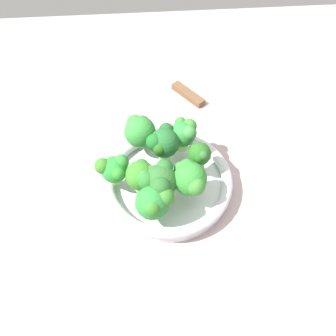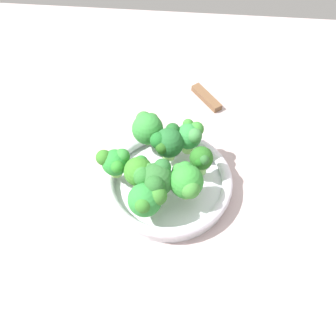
{
  "view_description": "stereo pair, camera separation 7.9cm",
  "coord_description": "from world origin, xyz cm",
  "px_view_note": "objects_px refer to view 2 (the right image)",
  "views": [
    {
      "loc": [
        -5.88,
        -47.18,
        69.94
      ],
      "look_at": [
        -2.29,
        0.75,
        6.93
      ],
      "focal_mm": 44.16,
      "sensor_mm": 36.0,
      "label": 1
    },
    {
      "loc": [
        2.04,
        -47.12,
        69.94
      ],
      "look_at": [
        -2.29,
        0.75,
        6.93
      ],
      "focal_mm": 44.16,
      "sensor_mm": 36.0,
      "label": 2
    }
  ],
  "objects_px": {
    "broccoli_floret_1": "(167,142)",
    "broccoli_floret_2": "(201,160)",
    "broccoli_floret_4": "(140,172)",
    "broccoli_floret_7": "(156,180)",
    "broccoli_floret_3": "(147,127)",
    "bowl": "(168,183)",
    "knife": "(195,87)",
    "broccoli_floret_6": "(186,181)",
    "broccoli_floret_5": "(190,135)",
    "broccoli_floret_0": "(147,199)",
    "broccoli_floret_8": "(115,162)"
  },
  "relations": [
    {
      "from": "broccoli_floret_2",
      "to": "broccoli_floret_8",
      "type": "bearing_deg",
      "value": -173.55
    },
    {
      "from": "broccoli_floret_5",
      "to": "knife",
      "type": "relative_size",
      "value": 0.32
    },
    {
      "from": "broccoli_floret_0",
      "to": "broccoli_floret_5",
      "type": "bearing_deg",
      "value": 66.73
    },
    {
      "from": "broccoli_floret_7",
      "to": "broccoli_floret_5",
      "type": "bearing_deg",
      "value": 64.25
    },
    {
      "from": "broccoli_floret_1",
      "to": "broccoli_floret_2",
      "type": "height_order",
      "value": "broccoli_floret_1"
    },
    {
      "from": "broccoli_floret_4",
      "to": "broccoli_floret_6",
      "type": "distance_m",
      "value": 0.09
    },
    {
      "from": "broccoli_floret_1",
      "to": "broccoli_floret_8",
      "type": "relative_size",
      "value": 1.14
    },
    {
      "from": "broccoli_floret_1",
      "to": "broccoli_floret_5",
      "type": "xyz_separation_m",
      "value": [
        0.04,
        0.02,
        -0.0
      ]
    },
    {
      "from": "bowl",
      "to": "broccoli_floret_3",
      "type": "distance_m",
      "value": 0.12
    },
    {
      "from": "broccoli_floret_6",
      "to": "broccoli_floret_2",
      "type": "bearing_deg",
      "value": 66.71
    },
    {
      "from": "broccoli_floret_0",
      "to": "broccoli_floret_4",
      "type": "height_order",
      "value": "same"
    },
    {
      "from": "broccoli_floret_1",
      "to": "broccoli_floret_6",
      "type": "distance_m",
      "value": 0.1
    },
    {
      "from": "broccoli_floret_4",
      "to": "broccoli_floret_5",
      "type": "xyz_separation_m",
      "value": [
        0.09,
        0.1,
        0.0
      ]
    },
    {
      "from": "bowl",
      "to": "broccoli_floret_5",
      "type": "distance_m",
      "value": 0.11
    },
    {
      "from": "broccoli_floret_6",
      "to": "broccoli_floret_7",
      "type": "xyz_separation_m",
      "value": [
        -0.06,
        -0.0,
        0.0
      ]
    },
    {
      "from": "broccoli_floret_4",
      "to": "broccoli_floret_8",
      "type": "height_order",
      "value": "broccoli_floret_4"
    },
    {
      "from": "broccoli_floret_2",
      "to": "broccoli_floret_6",
      "type": "xyz_separation_m",
      "value": [
        -0.03,
        -0.06,
        0.01
      ]
    },
    {
      "from": "bowl",
      "to": "broccoli_floret_0",
      "type": "bearing_deg",
      "value": -109.97
    },
    {
      "from": "broccoli_floret_3",
      "to": "broccoli_floret_6",
      "type": "xyz_separation_m",
      "value": [
        0.09,
        -0.13,
        0.01
      ]
    },
    {
      "from": "bowl",
      "to": "broccoli_floret_2",
      "type": "distance_m",
      "value": 0.09
    },
    {
      "from": "bowl",
      "to": "broccoli_floret_4",
      "type": "bearing_deg",
      "value": -155.59
    },
    {
      "from": "broccoli_floret_1",
      "to": "broccoli_floret_5",
      "type": "bearing_deg",
      "value": 28.05
    },
    {
      "from": "broccoli_floret_1",
      "to": "broccoli_floret_2",
      "type": "bearing_deg",
      "value": -25.9
    },
    {
      "from": "knife",
      "to": "broccoli_floret_1",
      "type": "bearing_deg",
      "value": -100.09
    },
    {
      "from": "broccoli_floret_0",
      "to": "knife",
      "type": "relative_size",
      "value": 0.32
    },
    {
      "from": "broccoli_floret_3",
      "to": "broccoli_floret_8",
      "type": "distance_m",
      "value": 0.11
    },
    {
      "from": "broccoli_floret_0",
      "to": "broccoli_floret_6",
      "type": "height_order",
      "value": "broccoli_floret_6"
    },
    {
      "from": "broccoli_floret_0",
      "to": "broccoli_floret_7",
      "type": "bearing_deg",
      "value": 74.6
    },
    {
      "from": "bowl",
      "to": "broccoli_floret_6",
      "type": "distance_m",
      "value": 0.09
    },
    {
      "from": "broccoli_floret_1",
      "to": "broccoli_floret_8",
      "type": "distance_m",
      "value": 0.11
    },
    {
      "from": "broccoli_floret_0",
      "to": "broccoli_floret_1",
      "type": "xyz_separation_m",
      "value": [
        0.02,
        0.13,
        0.0
      ]
    },
    {
      "from": "broccoli_floret_1",
      "to": "broccoli_floret_2",
      "type": "distance_m",
      "value": 0.08
    },
    {
      "from": "broccoli_floret_8",
      "to": "broccoli_floret_0",
      "type": "bearing_deg",
      "value": -48.46
    },
    {
      "from": "broccoli_floret_0",
      "to": "broccoli_floret_5",
      "type": "distance_m",
      "value": 0.17
    },
    {
      "from": "broccoli_floret_1",
      "to": "broccoli_floret_3",
      "type": "relative_size",
      "value": 1.04
    },
    {
      "from": "broccoli_floret_0",
      "to": "broccoli_floret_1",
      "type": "distance_m",
      "value": 0.14
    },
    {
      "from": "broccoli_floret_3",
      "to": "broccoli_floret_8",
      "type": "xyz_separation_m",
      "value": [
        -0.05,
        -0.09,
        -0.0
      ]
    },
    {
      "from": "broccoli_floret_3",
      "to": "knife",
      "type": "height_order",
      "value": "broccoli_floret_3"
    },
    {
      "from": "broccoli_floret_2",
      "to": "broccoli_floret_6",
      "type": "distance_m",
      "value": 0.06
    },
    {
      "from": "bowl",
      "to": "knife",
      "type": "xyz_separation_m",
      "value": [
        0.04,
        0.31,
        -0.01
      ]
    },
    {
      "from": "broccoli_floret_4",
      "to": "broccoli_floret_7",
      "type": "bearing_deg",
      "value": -31.28
    },
    {
      "from": "broccoli_floret_1",
      "to": "broccoli_floret_5",
      "type": "relative_size",
      "value": 1.05
    },
    {
      "from": "broccoli_floret_1",
      "to": "broccoli_floret_6",
      "type": "relative_size",
      "value": 0.95
    },
    {
      "from": "broccoli_floret_1",
      "to": "broccoli_floret_3",
      "type": "distance_m",
      "value": 0.06
    },
    {
      "from": "broccoli_floret_6",
      "to": "broccoli_floret_4",
      "type": "bearing_deg",
      "value": 169.22
    },
    {
      "from": "broccoli_floret_6",
      "to": "broccoli_floret_8",
      "type": "height_order",
      "value": "broccoli_floret_6"
    },
    {
      "from": "broccoli_floret_3",
      "to": "broccoli_floret_5",
      "type": "relative_size",
      "value": 1.01
    },
    {
      "from": "broccoli_floret_3",
      "to": "broccoli_floret_6",
      "type": "height_order",
      "value": "broccoli_floret_6"
    },
    {
      "from": "broccoli_floret_0",
      "to": "broccoli_floret_2",
      "type": "xyz_separation_m",
      "value": [
        0.09,
        0.1,
        -0.0
      ]
    },
    {
      "from": "broccoli_floret_6",
      "to": "broccoli_floret_8",
      "type": "distance_m",
      "value": 0.15
    }
  ]
}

